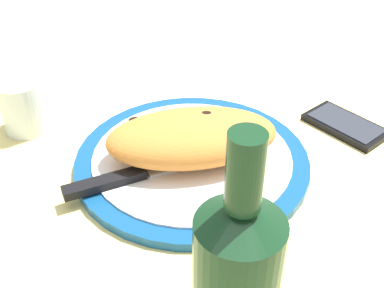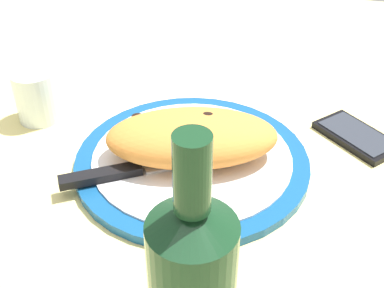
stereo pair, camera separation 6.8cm
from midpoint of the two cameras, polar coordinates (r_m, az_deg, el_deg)
ground_plane at (r=71.36cm, az=-2.74°, el=-3.43°), size 150.00×150.00×3.00cm
plate at (r=69.94cm, az=-2.79°, el=-1.99°), size 32.91×32.91×1.62cm
calzone at (r=67.71cm, az=-2.80°, el=0.78°), size 25.99×18.16×6.28cm
fork at (r=74.28cm, az=-1.13°, el=1.59°), size 15.90×5.58×0.40cm
knife at (r=65.94cm, az=-10.69°, el=-3.92°), size 20.94×13.57×1.20cm
smartphone at (r=80.21cm, az=14.96°, el=2.03°), size 13.61×13.29×1.16cm
water_glass at (r=81.16cm, az=-21.15°, el=3.67°), size 6.67×6.67×8.21cm
wine_bottle at (r=42.47cm, az=0.30°, el=-16.26°), size 7.24×7.24×25.50cm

